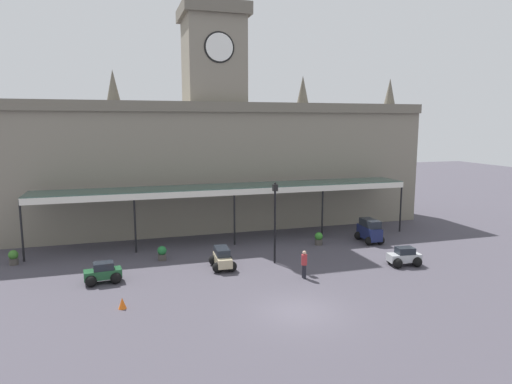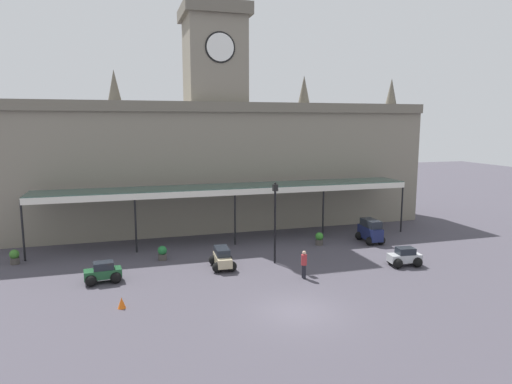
{
  "view_description": "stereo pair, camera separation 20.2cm",
  "coord_description": "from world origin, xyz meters",
  "px_view_note": "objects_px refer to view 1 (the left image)",
  "views": [
    {
      "loc": [
        -7.98,
        -19.22,
        9.06
      ],
      "look_at": [
        0.0,
        7.12,
        4.83
      ],
      "focal_mm": 31.56,
      "sensor_mm": 36.0,
      "label": 1
    },
    {
      "loc": [
        -7.78,
        -19.28,
        9.06
      ],
      "look_at": [
        0.0,
        7.12,
        4.83
      ],
      "focal_mm": 31.56,
      "sensor_mm": 36.0,
      "label": 2
    }
  ],
  "objects_px": {
    "car_green_sedan": "(103,274)",
    "planter_forecourt_centre": "(13,257)",
    "traffic_cone": "(122,303)",
    "car_silver_sedan": "(404,258)",
    "car_beige_estate": "(222,259)",
    "pedestrian_beside_cars": "(304,263)",
    "car_navy_van": "(369,232)",
    "victorian_lamppost": "(275,214)",
    "planter_near_kerb": "(162,253)",
    "planter_by_canopy": "(319,238)"
  },
  "relations": [
    {
      "from": "traffic_cone",
      "to": "planter_by_canopy",
      "type": "distance_m",
      "value": 16.3
    },
    {
      "from": "car_green_sedan",
      "to": "pedestrian_beside_cars",
      "type": "relative_size",
      "value": 1.27
    },
    {
      "from": "victorian_lamppost",
      "to": "traffic_cone",
      "type": "relative_size",
      "value": 9.55
    },
    {
      "from": "car_silver_sedan",
      "to": "traffic_cone",
      "type": "relative_size",
      "value": 3.83
    },
    {
      "from": "car_green_sedan",
      "to": "car_beige_estate",
      "type": "relative_size",
      "value": 0.93
    },
    {
      "from": "planter_near_kerb",
      "to": "planter_forecourt_centre",
      "type": "xyz_separation_m",
      "value": [
        -9.27,
        1.8,
        0.0
      ]
    },
    {
      "from": "traffic_cone",
      "to": "car_silver_sedan",
      "type": "bearing_deg",
      "value": 6.13
    },
    {
      "from": "car_silver_sedan",
      "to": "planter_forecourt_centre",
      "type": "xyz_separation_m",
      "value": [
        -24.06,
        7.41,
        -0.01
      ]
    },
    {
      "from": "car_silver_sedan",
      "to": "planter_by_canopy",
      "type": "xyz_separation_m",
      "value": [
        -3.18,
        6.1,
        -0.01
      ]
    },
    {
      "from": "pedestrian_beside_cars",
      "to": "planter_by_canopy",
      "type": "xyz_separation_m",
      "value": [
        3.93,
        6.49,
        -0.42
      ]
    },
    {
      "from": "victorian_lamppost",
      "to": "car_green_sedan",
      "type": "bearing_deg",
      "value": -176.87
    },
    {
      "from": "car_beige_estate",
      "to": "planter_by_canopy",
      "type": "bearing_deg",
      "value": 21.72
    },
    {
      "from": "car_navy_van",
      "to": "traffic_cone",
      "type": "bearing_deg",
      "value": -157.45
    },
    {
      "from": "car_silver_sedan",
      "to": "planter_near_kerb",
      "type": "xyz_separation_m",
      "value": [
        -14.79,
        5.62,
        -0.01
      ]
    },
    {
      "from": "planter_by_canopy",
      "to": "car_navy_van",
      "type": "bearing_deg",
      "value": -5.18
    },
    {
      "from": "car_green_sedan",
      "to": "planter_near_kerb",
      "type": "relative_size",
      "value": 2.22
    },
    {
      "from": "car_green_sedan",
      "to": "planter_near_kerb",
      "type": "bearing_deg",
      "value": 42.68
    },
    {
      "from": "planter_near_kerb",
      "to": "car_green_sedan",
      "type": "bearing_deg",
      "value": -137.32
    },
    {
      "from": "car_green_sedan",
      "to": "victorian_lamppost",
      "type": "relative_size",
      "value": 0.4
    },
    {
      "from": "car_silver_sedan",
      "to": "planter_near_kerb",
      "type": "height_order",
      "value": "car_silver_sedan"
    },
    {
      "from": "car_silver_sedan",
      "to": "planter_by_canopy",
      "type": "bearing_deg",
      "value": 117.54
    },
    {
      "from": "planter_by_canopy",
      "to": "car_green_sedan",
      "type": "bearing_deg",
      "value": -165.9
    },
    {
      "from": "car_silver_sedan",
      "to": "pedestrian_beside_cars",
      "type": "relative_size",
      "value": 1.28
    },
    {
      "from": "car_beige_estate",
      "to": "pedestrian_beside_cars",
      "type": "height_order",
      "value": "pedestrian_beside_cars"
    },
    {
      "from": "car_navy_van",
      "to": "planter_forecourt_centre",
      "type": "distance_m",
      "value": 25.01
    },
    {
      "from": "car_beige_estate",
      "to": "planter_forecourt_centre",
      "type": "relative_size",
      "value": 2.39
    },
    {
      "from": "car_navy_van",
      "to": "car_beige_estate",
      "type": "relative_size",
      "value": 1.06
    },
    {
      "from": "car_beige_estate",
      "to": "car_silver_sedan",
      "type": "height_order",
      "value": "car_beige_estate"
    },
    {
      "from": "car_navy_van",
      "to": "victorian_lamppost",
      "type": "xyz_separation_m",
      "value": [
        -8.7,
        -2.88,
        2.48
      ]
    },
    {
      "from": "traffic_cone",
      "to": "planter_near_kerb",
      "type": "relative_size",
      "value": 0.58
    },
    {
      "from": "car_silver_sedan",
      "to": "car_navy_van",
      "type": "bearing_deg",
      "value": 81.11
    },
    {
      "from": "planter_near_kerb",
      "to": "planter_by_canopy",
      "type": "relative_size",
      "value": 1.0
    },
    {
      "from": "car_green_sedan",
      "to": "victorian_lamppost",
      "type": "distance_m",
      "value": 10.99
    },
    {
      "from": "car_beige_estate",
      "to": "traffic_cone",
      "type": "bearing_deg",
      "value": -142.21
    },
    {
      "from": "car_green_sedan",
      "to": "planter_forecourt_centre",
      "type": "relative_size",
      "value": 2.22
    },
    {
      "from": "car_beige_estate",
      "to": "pedestrian_beside_cars",
      "type": "xyz_separation_m",
      "value": [
        4.19,
        -3.26,
        0.34
      ]
    },
    {
      "from": "car_green_sedan",
      "to": "planter_by_canopy",
      "type": "bearing_deg",
      "value": 14.1
    },
    {
      "from": "traffic_cone",
      "to": "planter_forecourt_centre",
      "type": "distance_m",
      "value": 11.43
    },
    {
      "from": "car_beige_estate",
      "to": "planter_forecourt_centre",
      "type": "height_order",
      "value": "car_beige_estate"
    },
    {
      "from": "car_silver_sedan",
      "to": "car_green_sedan",
      "type": "bearing_deg",
      "value": 172.97
    },
    {
      "from": "car_silver_sedan",
      "to": "traffic_cone",
      "type": "height_order",
      "value": "car_silver_sedan"
    },
    {
      "from": "victorian_lamppost",
      "to": "planter_near_kerb",
      "type": "height_order",
      "value": "victorian_lamppost"
    },
    {
      "from": "pedestrian_beside_cars",
      "to": "planter_near_kerb",
      "type": "relative_size",
      "value": 1.74
    },
    {
      "from": "car_silver_sedan",
      "to": "victorian_lamppost",
      "type": "distance_m",
      "value": 8.77
    },
    {
      "from": "traffic_cone",
      "to": "planter_forecourt_centre",
      "type": "height_order",
      "value": "planter_forecourt_centre"
    },
    {
      "from": "pedestrian_beside_cars",
      "to": "planter_by_canopy",
      "type": "height_order",
      "value": "pedestrian_beside_cars"
    },
    {
      "from": "car_green_sedan",
      "to": "planter_forecourt_centre",
      "type": "xyz_separation_m",
      "value": [
        -5.64,
        5.14,
        -0.01
      ]
    },
    {
      "from": "planter_near_kerb",
      "to": "victorian_lamppost",
      "type": "bearing_deg",
      "value": -21.62
    },
    {
      "from": "pedestrian_beside_cars",
      "to": "traffic_cone",
      "type": "xyz_separation_m",
      "value": [
        -10.29,
        -1.47,
        -0.63
      ]
    },
    {
      "from": "car_navy_van",
      "to": "planter_forecourt_centre",
      "type": "height_order",
      "value": "car_navy_van"
    }
  ]
}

